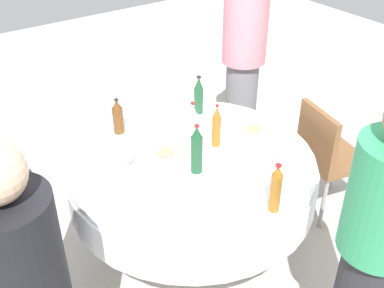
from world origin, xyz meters
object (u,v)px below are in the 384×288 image
at_px(plate_east, 195,219).
at_px(bottle_amber_left, 276,189).
at_px(dining_table, 192,177).
at_px(bottle_clear_far, 193,125).
at_px(bottle_brown_outer, 118,117).
at_px(plate_near, 136,209).
at_px(plate_right, 166,154).
at_px(plate_west, 253,131).
at_px(bottle_dark_green_north, 197,150).
at_px(wine_glass_outer, 126,153).
at_px(chair_front, 326,152).
at_px(person_rear, 243,64).
at_px(bottle_dark_green_rear, 199,96).
at_px(person_north, 374,254).
at_px(wine_glass_far, 280,157).
at_px(chair_inner, 30,246).
at_px(bottle_amber_inner, 216,127).

bearing_deg(plate_east, bottle_amber_left, 156.69).
xyz_separation_m(dining_table, bottle_clear_far, (-0.09, -0.13, 0.28)).
bearing_deg(bottle_brown_outer, bottle_amber_left, 104.17).
relative_size(bottle_amber_left, plate_near, 1.41).
bearing_deg(plate_right, plate_west, 170.73).
height_order(bottle_dark_green_north, wine_glass_outer, bottle_dark_green_north).
bearing_deg(chair_front, bottle_dark_green_north, -82.60).
bearing_deg(person_rear, bottle_clear_far, -92.74).
bearing_deg(chair_front, plate_east, -66.54).
distance_m(bottle_brown_outer, plate_west, 0.89).
distance_m(bottle_clear_far, person_rear, 1.04).
relative_size(plate_east, plate_right, 1.03).
relative_size(bottle_amber_left, bottle_dark_green_rear, 1.04).
xyz_separation_m(dining_table, bottle_brown_outer, (0.22, -0.52, 0.26)).
xyz_separation_m(plate_near, person_north, (-0.64, 0.98, 0.11)).
distance_m(plate_right, person_rear, 1.24).
bearing_deg(bottle_brown_outer, person_rear, -172.66).
height_order(bottle_amber_left, plate_near, bottle_amber_left).
xyz_separation_m(plate_west, person_north, (0.38, 1.21, 0.10)).
distance_m(bottle_clear_far, chair_front, 1.03).
height_order(plate_near, plate_west, plate_west).
bearing_deg(chair_front, bottle_brown_outer, -108.79).
bearing_deg(person_north, wine_glass_far, -110.86).
relative_size(dining_table, chair_front, 1.76).
xyz_separation_m(bottle_clear_far, plate_west, (-0.41, 0.12, -0.13)).
distance_m(wine_glass_outer, person_rear, 1.46).
relative_size(wine_glass_outer, chair_inner, 0.19).
distance_m(bottle_dark_green_north, wine_glass_outer, 0.41).
xyz_separation_m(wine_glass_far, plate_east, (0.65, 0.07, -0.09)).
xyz_separation_m(plate_west, chair_front, (-0.49, 0.24, -0.23)).
bearing_deg(wine_glass_far, plate_west, -112.02).
xyz_separation_m(bottle_clear_far, person_rear, (-0.88, -0.55, -0.01)).
xyz_separation_m(plate_west, person_rear, (-0.47, -0.67, 0.12)).
height_order(person_north, chair_front, person_north).
xyz_separation_m(bottle_amber_left, chair_front, (-0.92, -0.41, -0.36)).
height_order(bottle_brown_outer, plate_right, bottle_brown_outer).
distance_m(wine_glass_outer, plate_near, 0.39).
distance_m(bottle_dark_green_north, person_rear, 1.30).
bearing_deg(plate_near, dining_table, -156.75).
height_order(bottle_amber_inner, chair_front, bottle_amber_inner).
height_order(plate_near, person_north, person_north).
distance_m(bottle_brown_outer, chair_front, 1.46).
distance_m(bottle_dark_green_north, plate_right, 0.28).
xyz_separation_m(person_north, person_rear, (-0.85, -1.88, 0.02)).
xyz_separation_m(bottle_amber_inner, wine_glass_far, (-0.13, 0.43, -0.04)).
distance_m(plate_west, chair_front, 0.59).
distance_m(bottle_dark_green_north, bottle_amber_inner, 0.30).
xyz_separation_m(bottle_amber_left, plate_west, (-0.43, -0.64, -0.12)).
bearing_deg(bottle_amber_inner, bottle_brown_outer, -49.31).
xyz_separation_m(bottle_clear_far, wine_glass_outer, (0.47, 0.01, -0.02)).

